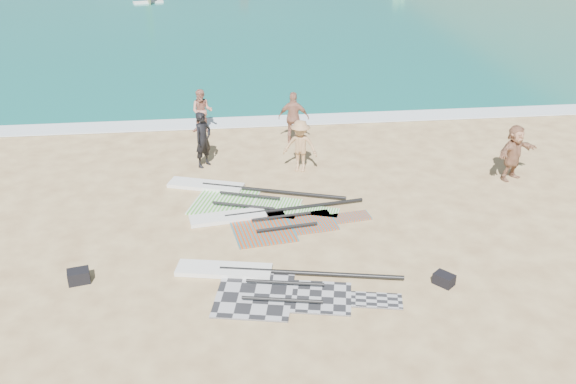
{
  "coord_description": "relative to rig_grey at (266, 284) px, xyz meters",
  "views": [
    {
      "loc": [
        -1.22,
        -11.65,
        8.82
      ],
      "look_at": [
        0.51,
        4.0,
        1.0
      ],
      "focal_mm": 40.0,
      "sensor_mm": 36.0,
      "label": 1
    }
  ],
  "objects": [
    {
      "name": "beachgoer_left",
      "position": [
        -1.58,
        10.43,
        0.78
      ],
      "size": [
        0.91,
        0.76,
        1.66
      ],
      "primitive_type": "imported",
      "rotation": [
        0.0,
        0.0,
        -0.17
      ],
      "color": "#B67663",
      "rests_on": "ground"
    },
    {
      "name": "ground",
      "position": [
        0.34,
        -1.07,
        -0.05
      ],
      "size": [
        300.0,
        300.0,
        0.0
      ],
      "primitive_type": "plane",
      "color": "#DFC583",
      "rests_on": "ground"
    },
    {
      "name": "beachgoer_mid",
      "position": [
        1.64,
        6.5,
        0.83
      ],
      "size": [
        1.28,
        0.98,
        1.75
      ],
      "primitive_type": "imported",
      "rotation": [
        0.0,
        0.0,
        -0.33
      ],
      "color": "tan",
      "rests_on": "ground"
    },
    {
      "name": "beachgoer_back",
      "position": [
        1.73,
        9.02,
        0.9
      ],
      "size": [
        1.18,
        0.68,
        1.89
      ],
      "primitive_type": "imported",
      "rotation": [
        0.0,
        0.0,
        2.93
      ],
      "color": "#AB745D",
      "rests_on": "ground"
    },
    {
      "name": "person_wetsuit",
      "position": [
        -1.51,
        7.24,
        0.89
      ],
      "size": [
        0.8,
        0.81,
        1.89
      ],
      "primitive_type": "imported",
      "rotation": [
        0.0,
        0.0,
        0.84
      ],
      "color": "black",
      "rests_on": "ground"
    },
    {
      "name": "beachgoer_right",
      "position": [
        8.29,
        5.12,
        0.86
      ],
      "size": [
        1.75,
        1.27,
        1.82
      ],
      "primitive_type": "imported",
      "rotation": [
        0.0,
        0.0,
        0.49
      ],
      "color": "#A06E52",
      "rests_on": "ground"
    },
    {
      "name": "surf_line",
      "position": [
        0.34,
        11.23,
        -0.05
      ],
      "size": [
        300.0,
        1.2,
        0.04
      ],
      "primitive_type": "cube",
      "color": "white",
      "rests_on": "ground"
    },
    {
      "name": "rig_orange",
      "position": [
        0.24,
        3.11,
        -0.0
      ],
      "size": [
        5.2,
        2.35,
        0.2
      ],
      "rotation": [
        0.0,
        0.0,
        0.15
      ],
      "color": "#F03E00",
      "rests_on": "ground"
    },
    {
      "name": "rig_grey",
      "position": [
        0.0,
        0.0,
        0.0
      ],
      "size": [
        5.54,
        2.72,
        0.2
      ],
      "rotation": [
        0.0,
        0.0,
        -0.2
      ],
      "color": "#28282B",
      "rests_on": "ground"
    },
    {
      "name": "rig_green",
      "position": [
        -0.55,
        4.75,
        0.0
      ],
      "size": [
        5.43,
        3.19,
        0.2
      ],
      "rotation": [
        0.0,
        0.0,
        -0.33
      ],
      "color": "green",
      "rests_on": "ground"
    },
    {
      "name": "gear_bag_far",
      "position": [
        4.23,
        -0.42,
        0.09
      ],
      "size": [
        0.55,
        0.57,
        0.28
      ],
      "primitive_type": "cube",
      "rotation": [
        0.0,
        0.0,
        -0.85
      ],
      "color": "black",
      "rests_on": "ground"
    },
    {
      "name": "gear_bag_near",
      "position": [
        -4.47,
        0.64,
        0.11
      ],
      "size": [
        0.58,
        0.47,
        0.33
      ],
      "primitive_type": "cube",
      "rotation": [
        0.0,
        0.0,
        0.22
      ],
      "color": "black",
      "rests_on": "ground"
    }
  ]
}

